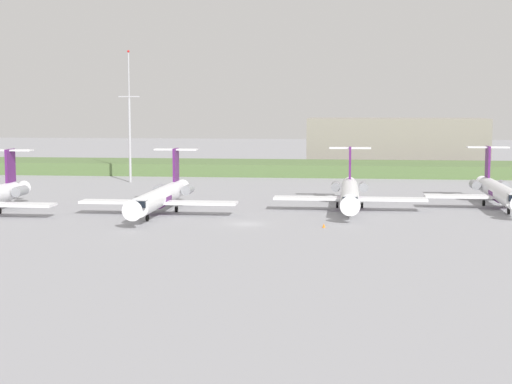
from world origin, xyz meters
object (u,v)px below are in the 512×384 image
object	(u,v)px
regional_jet_third	(350,193)
antenna_mast	(130,128)
regional_jet_fourth	(499,191)
safety_cone_front_marker	(324,226)
regional_jet_second	(161,196)

from	to	relation	value
regional_jet_third	antenna_mast	distance (m)	59.84
regional_jet_fourth	antenna_mast	xyz separation A→B (m)	(-67.76, 33.59, 8.59)
antenna_mast	safety_cone_front_marker	xyz separation A→B (m)	(41.53, -57.34, -10.85)
regional_jet_fourth	safety_cone_front_marker	bearing A→B (deg)	-137.84
antenna_mast	safety_cone_front_marker	world-z (taller)	antenna_mast
regional_jet_third	safety_cone_front_marker	bearing A→B (deg)	-100.17
regional_jet_third	safety_cone_front_marker	world-z (taller)	regional_jet_third
regional_jet_second	safety_cone_front_marker	xyz separation A→B (m)	(24.06, -10.92, -2.26)
regional_jet_fourth	safety_cone_front_marker	world-z (taller)	regional_jet_fourth
regional_jet_second	regional_jet_fourth	xyz separation A→B (m)	(50.30, 12.83, 0.00)
regional_jet_third	antenna_mast	xyz separation A→B (m)	(-44.88, 38.64, 8.59)
regional_jet_third	antenna_mast	world-z (taller)	antenna_mast
regional_jet_third	antenna_mast	size ratio (longest dim) A/B	1.15
regional_jet_fourth	antenna_mast	bearing A→B (deg)	153.64
regional_jet_third	regional_jet_fourth	distance (m)	23.44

